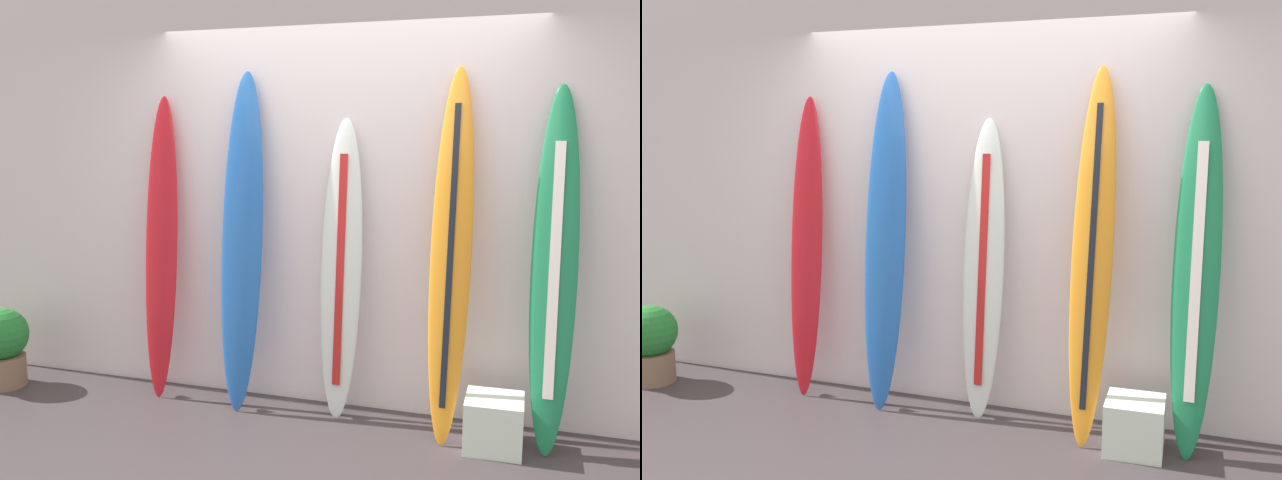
# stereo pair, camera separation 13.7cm
# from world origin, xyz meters

# --- Properties ---
(wall_back) EXTENTS (7.20, 0.20, 2.80)m
(wall_back) POSITION_xyz_m (0.00, 1.30, 1.40)
(wall_back) COLOR silver
(wall_back) RESTS_ON ground
(surfboard_crimson) EXTENTS (0.25, 0.28, 2.07)m
(surfboard_crimson) POSITION_xyz_m (-1.24, 1.03, 1.02)
(surfboard_crimson) COLOR red
(surfboard_crimson) RESTS_ON ground
(surfboard_cobalt) EXTENTS (0.29, 0.35, 2.22)m
(surfboard_cobalt) POSITION_xyz_m (-0.62, 1.00, 1.10)
(surfboard_cobalt) COLOR #225BAF
(surfboard_cobalt) RESTS_ON ground
(surfboard_ivory) EXTENTS (0.27, 0.26, 1.92)m
(surfboard_ivory) POSITION_xyz_m (0.05, 1.05, 0.95)
(surfboard_ivory) COLOR silver
(surfboard_ivory) RESTS_ON ground
(surfboard_sunset) EXTENTS (0.25, 0.44, 2.22)m
(surfboard_sunset) POSITION_xyz_m (0.75, 0.95, 1.09)
(surfboard_sunset) COLOR orange
(surfboard_sunset) RESTS_ON ground
(surfboard_emerald) EXTENTS (0.26, 0.42, 2.10)m
(surfboard_emerald) POSITION_xyz_m (1.33, 0.98, 1.04)
(surfboard_emerald) COLOR #1E804C
(surfboard_emerald) RESTS_ON ground
(display_block_left) EXTENTS (0.34, 0.34, 0.31)m
(display_block_left) POSITION_xyz_m (1.04, 0.83, 0.15)
(display_block_left) COLOR white
(display_block_left) RESTS_ON ground
(potted_plant) EXTENTS (0.38, 0.38, 0.58)m
(potted_plant) POSITION_xyz_m (-2.42, 0.77, 0.31)
(potted_plant) COLOR #7D5E4A
(potted_plant) RESTS_ON ground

